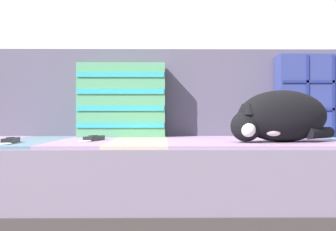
% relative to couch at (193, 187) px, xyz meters
% --- Properties ---
extents(couch, '(2.11, 0.91, 0.39)m').
position_rel_couch_xyz_m(couch, '(0.00, 0.00, 0.00)').
color(couch, '#3D3838').
rests_on(couch, ground_plane).
extents(sofa_backrest, '(2.06, 0.14, 0.43)m').
position_rel_couch_xyz_m(sofa_backrest, '(0.00, 0.39, 0.41)').
color(sofa_backrest, '#514C60').
rests_on(sofa_backrest, couch).
extents(throw_pillow_quilted, '(0.37, 0.14, 0.39)m').
position_rel_couch_xyz_m(throw_pillow_quilted, '(0.60, 0.24, 0.39)').
color(throw_pillow_quilted, navy).
rests_on(throw_pillow_quilted, couch).
extents(throw_pillow_striped, '(0.41, 0.14, 0.35)m').
position_rel_couch_xyz_m(throw_pillow_striped, '(-0.32, 0.24, 0.37)').
color(throw_pillow_striped, '#4C9366').
rests_on(throw_pillow_striped, couch).
extents(sleeping_cat, '(0.42, 0.26, 0.19)m').
position_rel_couch_xyz_m(sleeping_cat, '(0.31, -0.19, 0.29)').
color(sleeping_cat, black).
rests_on(sleeping_cat, couch).
extents(game_remote_near, '(0.08, 0.20, 0.02)m').
position_rel_couch_xyz_m(game_remote_near, '(-0.40, -0.09, 0.21)').
color(game_remote_near, black).
rests_on(game_remote_near, couch).
extents(game_remote_far, '(0.07, 0.19, 0.02)m').
position_rel_couch_xyz_m(game_remote_far, '(-0.68, -0.24, 0.21)').
color(game_remote_far, black).
rests_on(game_remote_far, couch).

